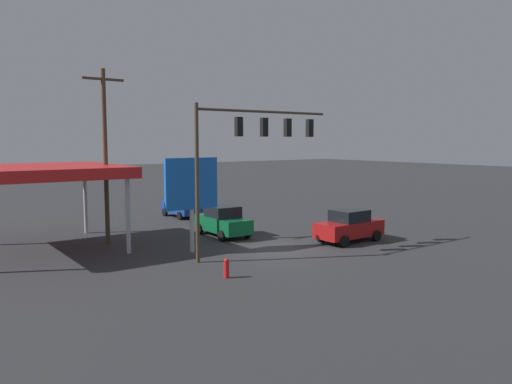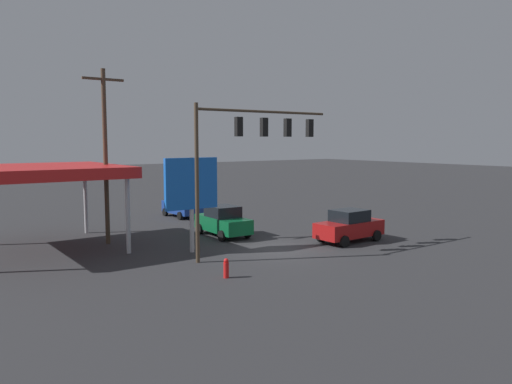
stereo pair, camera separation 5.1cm
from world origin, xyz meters
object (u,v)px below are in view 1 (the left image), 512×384
at_px(utility_pole, 105,153).
at_px(sedan_far, 349,226).
at_px(hatchback_crossing, 181,205).
at_px(sedan_waiting, 223,221).
at_px(price_sign, 191,186).
at_px(traffic_signal_assembly, 251,141).
at_px(fire_hydrant, 226,268).

height_order(utility_pole, sedan_far, utility_pole).
bearing_deg(hatchback_crossing, sedan_waiting, -11.98).
xyz_separation_m(utility_pole, sedan_far, (-11.98, 7.91, -4.41)).
bearing_deg(hatchback_crossing, price_sign, -26.48).
xyz_separation_m(traffic_signal_assembly, utility_pole, (5.31, -7.12, -0.65)).
relative_size(sedan_waiting, fire_hydrant, 5.06).
bearing_deg(sedan_far, fire_hydrant, 11.47).
bearing_deg(fire_hydrant, hatchback_crossing, -111.30).
bearing_deg(traffic_signal_assembly, fire_hydrant, 41.74).
bearing_deg(price_sign, utility_pole, -58.95).
distance_m(price_sign, sedan_waiting, 5.51).
relative_size(price_sign, hatchback_crossing, 1.34).
distance_m(price_sign, hatchback_crossing, 13.20).
distance_m(utility_pole, sedan_waiting, 8.31).
distance_m(hatchback_crossing, sedan_waiting, 8.93).
bearing_deg(hatchback_crossing, traffic_signal_assembly, -14.03).
bearing_deg(sedan_waiting, fire_hydrant, -29.46).
height_order(hatchback_crossing, sedan_waiting, hatchback_crossing).
relative_size(hatchback_crossing, sedan_waiting, 0.86).
bearing_deg(price_sign, sedan_far, 161.54).
height_order(hatchback_crossing, fire_hydrant, hatchback_crossing).
distance_m(traffic_signal_assembly, sedan_waiting, 7.38).
xyz_separation_m(sedan_waiting, fire_hydrant, (5.09, 8.40, -0.51)).
distance_m(hatchback_crossing, fire_hydrant, 18.45).
distance_m(sedan_far, fire_hydrant, 10.60).
xyz_separation_m(price_sign, sedan_waiting, (-3.83, -2.94, -2.66)).
distance_m(traffic_signal_assembly, utility_pole, 8.90).
height_order(price_sign, sedan_far, price_sign).
relative_size(hatchback_crossing, fire_hydrant, 4.37).
bearing_deg(sedan_far, utility_pole, -35.29).
relative_size(sedan_far, fire_hydrant, 5.06).
distance_m(hatchback_crossing, sedan_far, 15.18).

